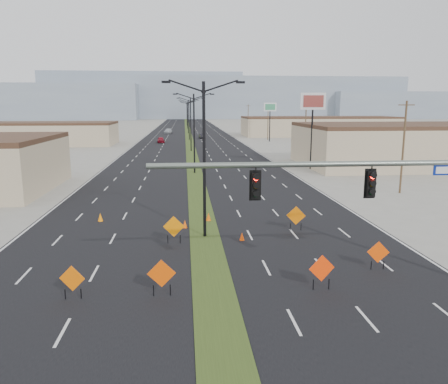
{
  "coord_description": "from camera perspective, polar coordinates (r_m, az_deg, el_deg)",
  "views": [
    {
      "loc": [
        -1.23,
        -15.77,
        8.5
      ],
      "look_at": [
        1.18,
        10.96,
        3.2
      ],
      "focal_mm": 35.0,
      "sensor_mm": 36.0,
      "label": 1
    }
  ],
  "objects": [
    {
      "name": "cone_2",
      "position": [
        28.18,
        2.36,
        -5.82
      ],
      "size": [
        0.4,
        0.4,
        0.54
      ],
      "primitive_type": "cone",
      "rotation": [
        0.0,
        0.0,
        -0.31
      ],
      "color": "#EF4405",
      "rests_on": "ground"
    },
    {
      "name": "car_far",
      "position": [
        139.41,
        -7.29,
        7.89
      ],
      "size": [
        2.6,
        5.37,
        1.51
      ],
      "primitive_type": "imported",
      "rotation": [
        0.0,
        0.0,
        -0.1
      ],
      "color": "#AAAFB4",
      "rests_on": "ground"
    },
    {
      "name": "streetlight_3",
      "position": [
        111.82,
        -4.59,
        9.55
      ],
      "size": [
        5.15,
        0.24,
        10.02
      ],
      "color": "black",
      "rests_on": "ground"
    },
    {
      "name": "construction_sign_5",
      "position": [
        24.5,
        19.5,
        -7.55
      ],
      "size": [
        1.16,
        0.21,
        1.55
      ],
      "rotation": [
        0.0,
        0.0,
        -0.14
      ],
      "color": "#F64705",
      "rests_on": "ground"
    },
    {
      "name": "utility_pole_1",
      "position": [
        78.78,
        10.59,
        8.2
      ],
      "size": [
        1.6,
        0.2,
        9.0
      ],
      "color": "#4C3823",
      "rests_on": "ground"
    },
    {
      "name": "construction_sign_0",
      "position": [
        20.87,
        -19.22,
        -10.76
      ],
      "size": [
        1.17,
        0.26,
        1.58
      ],
      "rotation": [
        0.0,
        0.0,
        -0.19
      ],
      "color": "#E05C04",
      "rests_on": "ground"
    },
    {
      "name": "building_se_far",
      "position": [
        131.88,
        12.28,
        8.31
      ],
      "size": [
        44.0,
        16.0,
        5.0
      ],
      "primitive_type": "cube",
      "color": "#C3AD8B",
      "rests_on": "ground"
    },
    {
      "name": "pole_sign_east_far",
      "position": [
        106.93,
        6.04,
        10.6
      ],
      "size": [
        3.03,
        0.45,
        9.28
      ],
      "rotation": [
        0.0,
        0.0,
        0.02
      ],
      "color": "black",
      "rests_on": "ground"
    },
    {
      "name": "cone_3",
      "position": [
        34.01,
        -15.85,
        -3.18
      ],
      "size": [
        0.49,
        0.49,
        0.64
      ],
      "primitive_type": "cone",
      "rotation": [
        0.0,
        0.0,
        -0.33
      ],
      "color": "orange",
      "rests_on": "ground"
    },
    {
      "name": "cone_0",
      "position": [
        32.8,
        -2.04,
        -3.27
      ],
      "size": [
        0.47,
        0.47,
        0.65
      ],
      "primitive_type": "cone",
      "rotation": [
        0.0,
        0.0,
        0.24
      ],
      "color": "#E95804",
      "rests_on": "ground"
    },
    {
      "name": "construction_sign_1",
      "position": [
        20.24,
        -8.16,
        -10.64
      ],
      "size": [
        1.3,
        0.07,
        1.73
      ],
      "rotation": [
        0.0,
        0.0,
        0.02
      ],
      "color": "#DE4804",
      "rests_on": "ground"
    },
    {
      "name": "car_mid",
      "position": [
        117.21,
        -2.89,
        7.31
      ],
      "size": [
        1.78,
        4.01,
        1.28
      ],
      "primitive_type": "imported",
      "rotation": [
        0.0,
        0.0,
        0.11
      ],
      "color": "black",
      "rests_on": "ground"
    },
    {
      "name": "mesa_east",
      "position": [
        355.45,
        25.93,
        10.15
      ],
      "size": [
        160.0,
        50.0,
        18.0
      ],
      "primitive_type": "cube",
      "color": "gray",
      "rests_on": "ground"
    },
    {
      "name": "building_sw_far",
      "position": [
        105.55,
        -22.27,
        6.95
      ],
      "size": [
        30.0,
        14.0,
        4.5
      ],
      "primitive_type": "cube",
      "color": "#C3AD8B",
      "rests_on": "ground"
    },
    {
      "name": "cone_1",
      "position": [
        31.09,
        -5.13,
        -4.19
      ],
      "size": [
        0.39,
        0.39,
        0.58
      ],
      "primitive_type": "cone",
      "rotation": [
        0.0,
        0.0,
        0.12
      ],
      "color": "#FF5605",
      "rests_on": "ground"
    },
    {
      "name": "road_surface",
      "position": [
        116.09,
        -4.57,
        6.93
      ],
      "size": [
        25.0,
        400.0,
        0.02
      ],
      "primitive_type": "cube",
      "color": "black",
      "rests_on": "ground"
    },
    {
      "name": "signal_mast",
      "position": [
        20.62,
        23.28,
        -0.11
      ],
      "size": [
        16.3,
        0.6,
        8.0
      ],
      "color": "slate",
      "rests_on": "ground"
    },
    {
      "name": "car_left",
      "position": [
        104.25,
        -8.25,
        6.75
      ],
      "size": [
        1.97,
        4.1,
        1.35
      ],
      "primitive_type": "imported",
      "rotation": [
        0.0,
        0.0,
        0.1
      ],
      "color": "maroon",
      "rests_on": "ground"
    },
    {
      "name": "utility_pole_0",
      "position": [
        46.13,
        22.38,
        5.58
      ],
      "size": [
        1.6,
        0.2,
        9.0
      ],
      "color": "#4C3823",
      "rests_on": "ground"
    },
    {
      "name": "streetlight_2",
      "position": [
        83.84,
        -4.37,
        9.03
      ],
      "size": [
        5.15,
        0.24,
        10.02
      ],
      "color": "black",
      "rests_on": "ground"
    },
    {
      "name": "ground",
      "position": [
        17.96,
        -0.63,
        -17.08
      ],
      "size": [
        600.0,
        600.0,
        0.0
      ],
      "primitive_type": "plane",
      "color": "gray",
      "rests_on": "ground"
    },
    {
      "name": "median_strip",
      "position": [
        116.09,
        -4.57,
        6.93
      ],
      "size": [
        2.0,
        400.0,
        0.04
      ],
      "primitive_type": "cube",
      "color": "#2F4117",
      "rests_on": "ground"
    },
    {
      "name": "utility_pole_3",
      "position": [
        147.36,
        3.17,
        9.66
      ],
      "size": [
        1.6,
        0.2,
        9.0
      ],
      "color": "#4C3823",
      "rests_on": "ground"
    },
    {
      "name": "streetlight_1",
      "position": [
        55.87,
        -3.92,
        7.98
      ],
      "size": [
        5.15,
        0.24,
        10.02
      ],
      "color": "black",
      "rests_on": "ground"
    },
    {
      "name": "streetlight_4",
      "position": [
        139.81,
        -4.72,
        9.87
      ],
      "size": [
        5.15,
        0.24,
        10.02
      ],
      "color": "black",
      "rests_on": "ground"
    },
    {
      "name": "streetlight_0",
      "position": [
        27.97,
        -2.61,
        4.83
      ],
      "size": [
        5.15,
        0.24,
        10.02
      ],
      "color": "black",
      "rests_on": "ground"
    },
    {
      "name": "streetlight_6",
      "position": [
        195.8,
        -4.88,
        10.23
      ],
      "size": [
        5.15,
        0.24,
        10.02
      ],
      "color": "black",
      "rests_on": "ground"
    },
    {
      "name": "pole_sign_east_near",
      "position": [
        60.74,
        11.53,
        10.86
      ],
      "size": [
        3.35,
        0.89,
        10.25
      ],
      "rotation": [
        0.0,
        0.0,
        -0.17
      ],
      "color": "black",
      "rests_on": "ground"
    },
    {
      "name": "mesa_center",
      "position": [
        318.5,
        2.33,
        12.15
      ],
      "size": [
        220.0,
        50.0,
        28.0
      ],
      "primitive_type": "cube",
      "color": "gray",
      "rests_on": "ground"
    },
    {
      "name": "construction_sign_3",
      "position": [
        30.52,
        9.38,
        -3.16
      ],
      "size": [
        1.27,
        0.36,
        1.74
      ],
      "rotation": [
        0.0,
        0.0,
        -0.25
      ],
      "color": "#D66304",
      "rests_on": "ground"
    },
    {
      "name": "mesa_backdrop",
      "position": [
        337.08,
        -10.29,
        12.27
      ],
      "size": [
        140.0,
        50.0,
        32.0
      ],
      "primitive_type": "cube",
      "color": "gray",
      "rests_on": "ground"
    },
    {
      "name": "construction_sign_2",
      "position": [
        27.53,
        -6.58,
        -4.62
      ],
      "size": [
        1.33,
        0.1,
        1.77
      ],
      "rotation": [
        0.0,
        0.0,
        -0.05
      ],
      "color": "orange",
      "rests_on": "ground"
    },
    {
      "name": "utility_pole_2",
      "position": [
        112.85,
        5.76,
        9.17
      ],
      "size": [
        1.6,
        0.2,
        9.0
      ],
      "color": "#4C3823",
      "rests_on": "ground"
    },
    {
      "name": "construction_sign_4",
      "position": [
        21.16,
        12.65,
        -9.84
      ],
      "size": [
        1.28,
        0.24,
        1.71
      ],
      "rotation": [
        0.0,
        0.0,
        0.15
      ],
      "color": "#FF3805",
      "rests_on": "ground"
    },
    {
      "name": "building_se_near",
      "position": [
        70.48,
        24.98,
        5.45
      ],
      "size": [
        36.0,
        18.0,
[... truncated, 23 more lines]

